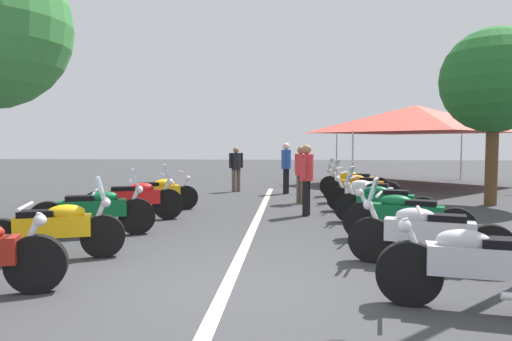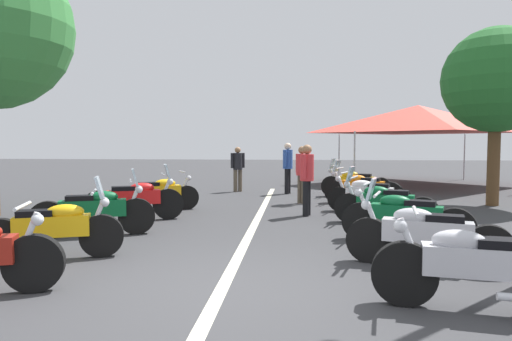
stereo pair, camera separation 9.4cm
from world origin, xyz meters
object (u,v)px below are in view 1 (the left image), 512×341
object	(u,v)px
bystander_1	(236,166)
bystander_3	(307,174)
motorcycle_right_row_0	(480,266)
motorcycle_right_row_3	(383,202)
motorcycle_left_row_2	(95,210)
motorcycle_left_row_3	(135,199)
roadside_tree_0	(494,81)
event_tent	(415,119)
motorcycle_left_row_4	(158,193)
motorcycle_right_row_6	(353,182)
motorcycle_right_row_4	(368,195)
bystander_0	(301,170)
motorcycle_right_row_1	(426,233)
motorcycle_right_row_2	(406,216)
motorcycle_right_row_5	(360,187)
motorcycle_left_row_1	(56,228)
bystander_2	(286,164)
traffic_cone_1	(71,209)

from	to	relation	value
bystander_1	bystander_3	bearing A→B (deg)	-8.32
motorcycle_right_row_0	motorcycle_right_row_3	world-z (taller)	motorcycle_right_row_3
motorcycle_left_row_2	motorcycle_left_row_3	size ratio (longest dim) A/B	1.03
bystander_3	roadside_tree_0	bearing A→B (deg)	-140.13
roadside_tree_0	bystander_1	bearing A→B (deg)	68.78
motorcycle_right_row_0	motorcycle_right_row_3	size ratio (longest dim) A/B	1.00
event_tent	motorcycle_left_row_4	bearing A→B (deg)	133.33
motorcycle_right_row_0	bystander_3	size ratio (longest dim) A/B	1.24
bystander_3	motorcycle_left_row_3	bearing A→B (deg)	31.36
motorcycle_right_row_3	motorcycle_right_row_6	size ratio (longest dim) A/B	0.97
motorcycle_right_row_4	bystander_0	world-z (taller)	bystander_0
motorcycle_left_row_3	motorcycle_right_row_1	world-z (taller)	motorcycle_left_row_3
motorcycle_right_row_2	roadside_tree_0	size ratio (longest dim) A/B	0.44
motorcycle_right_row_1	roadside_tree_0	size ratio (longest dim) A/B	0.45
motorcycle_left_row_4	roadside_tree_0	distance (m)	9.36
bystander_1	motorcycle_right_row_5	bearing A→B (deg)	19.12
motorcycle_right_row_6	event_tent	distance (m)	5.89
motorcycle_right_row_0	motorcycle_right_row_5	world-z (taller)	motorcycle_right_row_5
motorcycle_left_row_1	motorcycle_left_row_4	bearing A→B (deg)	68.98
motorcycle_right_row_5	bystander_2	bearing A→B (deg)	-27.10
motorcycle_right_row_3	bystander_2	xyz separation A→B (m)	(5.54, 2.09, 0.53)
motorcycle_right_row_0	motorcycle_right_row_6	bearing A→B (deg)	-79.35
bystander_0	motorcycle_right_row_0	bearing A→B (deg)	65.05
motorcycle_left_row_3	motorcycle_left_row_4	distance (m)	1.43
motorcycle_right_row_1	motorcycle_left_row_1	bearing A→B (deg)	17.05
motorcycle_right_row_0	motorcycle_right_row_2	size ratio (longest dim) A/B	0.99
bystander_1	event_tent	size ratio (longest dim) A/B	0.25
motorcycle_left_row_4	roadside_tree_0	xyz separation A→B (m)	(1.77, -8.72, 2.90)
motorcycle_right_row_3	traffic_cone_1	size ratio (longest dim) A/B	3.33
motorcycle_right_row_4	bystander_0	xyz separation A→B (m)	(1.57, 1.59, 0.49)
motorcycle_left_row_2	motorcycle_right_row_2	size ratio (longest dim) A/B	1.01
motorcycle_left_row_4	motorcycle_right_row_2	bearing A→B (deg)	-60.32
motorcycle_right_row_5	roadside_tree_0	size ratio (longest dim) A/B	0.43
motorcycle_right_row_6	bystander_2	size ratio (longest dim) A/B	1.25
motorcycle_right_row_3	event_tent	xyz separation A→B (m)	(9.23, -3.05, 2.19)
motorcycle_left_row_2	roadside_tree_0	distance (m)	10.59
bystander_0	motorcycle_right_row_6	bearing A→B (deg)	-173.21
motorcycle_left_row_2	bystander_2	xyz separation A→B (m)	(7.19, -3.36, 0.52)
motorcycle_right_row_0	motorcycle_right_row_4	xyz separation A→B (m)	(6.46, 0.05, -0.02)
bystander_1	motorcycle_right_row_3	bearing A→B (deg)	-0.25
motorcycle_right_row_0	event_tent	xyz separation A→B (m)	(14.13, -3.06, 2.18)
motorcycle_right_row_4	event_tent	xyz separation A→B (m)	(7.67, -3.11, 2.20)
motorcycle_right_row_3	traffic_cone_1	bearing A→B (deg)	22.31
motorcycle_left_row_2	motorcycle_right_row_0	distance (m)	6.34
motorcycle_right_row_1	motorcycle_right_row_5	world-z (taller)	motorcycle_right_row_5
bystander_3	motorcycle_right_row_5	bearing A→B (deg)	-110.80
bystander_3	motorcycle_left_row_2	bearing A→B (deg)	50.80
motorcycle_right_row_3	bystander_3	size ratio (longest dim) A/B	1.24
motorcycle_right_row_4	motorcycle_right_row_6	bearing A→B (deg)	-70.19
motorcycle_right_row_1	bystander_0	distance (m)	6.60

